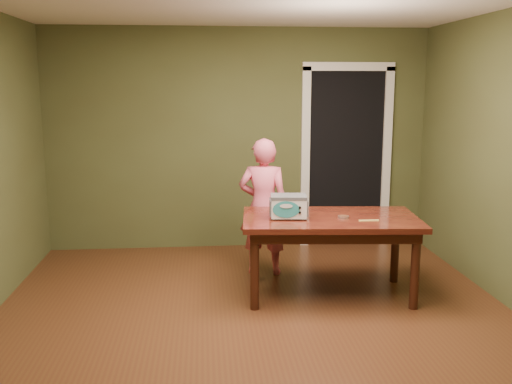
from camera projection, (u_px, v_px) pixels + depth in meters
floor at (259, 332)px, 4.55m from camera, size 5.00×5.00×0.00m
room_shell at (259, 117)px, 4.23m from camera, size 4.52×5.02×2.61m
doorway at (340, 156)px, 7.19m from camera, size 1.10×0.66×2.25m
dining_table at (330, 227)px, 5.25m from camera, size 1.67×1.03×0.75m
toy_oven at (288, 206)px, 5.16m from camera, size 0.36×0.26×0.21m
baking_pan at (343, 217)px, 5.18m from camera, size 0.10×0.10×0.02m
spatula at (369, 220)px, 5.07m from camera, size 0.18×0.03×0.01m
child at (264, 207)px, 5.86m from camera, size 0.58×0.45×1.41m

